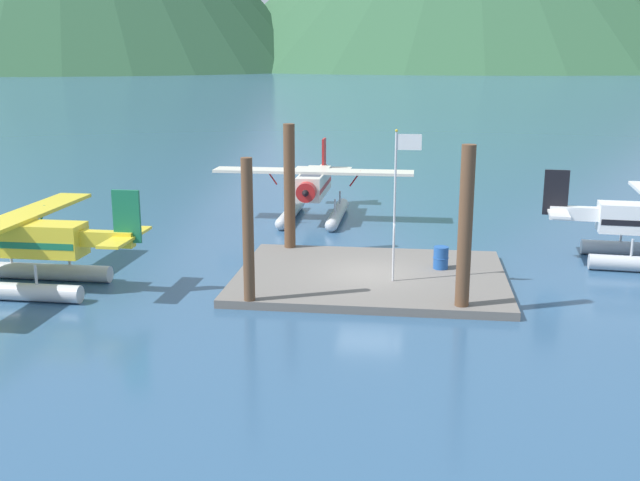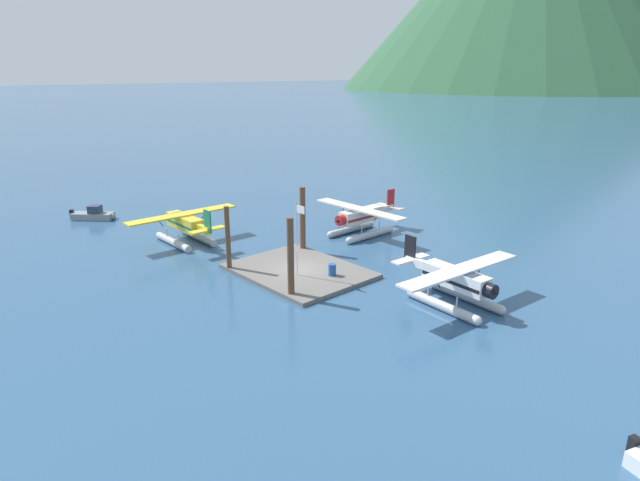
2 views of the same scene
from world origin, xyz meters
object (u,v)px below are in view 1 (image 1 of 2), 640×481
flagpole (399,188)px  seaplane_yellow_port_aft (20,248)px  fuel_drum (441,258)px  seaplane_cream_bow_left (314,190)px

flagpole → seaplane_yellow_port_aft: flagpole is taller
flagpole → seaplane_yellow_port_aft: size_ratio=0.54×
fuel_drum → seaplane_yellow_port_aft: bearing=-166.4°
fuel_drum → seaplane_cream_bow_left: bearing=123.1°
fuel_drum → seaplane_cream_bow_left: size_ratio=0.08×
seaplane_yellow_port_aft → flagpole: bearing=7.5°
fuel_drum → seaplane_yellow_port_aft: (-15.40, -3.72, 0.84)m
flagpole → fuel_drum: size_ratio=6.37×
fuel_drum → seaplane_cream_bow_left: 11.67m
flagpole → seaplane_yellow_port_aft: bearing=-172.5°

